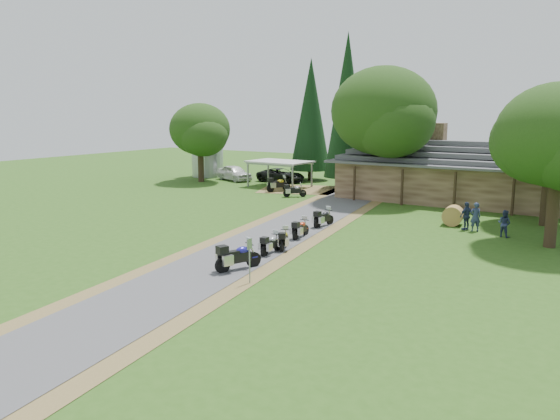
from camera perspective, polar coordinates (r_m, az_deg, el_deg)
The scene contains 25 objects.
ground at distance 27.23m, azimuth -5.48°, elevation -5.07°, with size 120.00×120.00×0.00m, color #2C5417.
driveway at distance 30.67m, azimuth -1.69°, elevation -3.27°, with size 46.00×46.00×0.00m, color #434345.
lodge at distance 46.16m, azimuth 19.25°, elevation 3.85°, with size 21.40×9.40×4.90m, color brown, non-canonical shape.
silo at distance 60.99m, azimuth -7.62°, elevation 6.79°, with size 3.47×3.47×7.04m, color gray.
carport at distance 52.23m, azimuth -0.03°, elevation 3.79°, with size 5.75×3.84×2.49m, color silver, non-canonical shape.
car_white_sedan at distance 57.35m, azimuth -4.80°, elevation 4.09°, with size 5.97×2.52×1.99m, color silver.
car_dark_suv at distance 56.02m, azimuth 0.10°, elevation 4.02°, with size 5.43×2.31×2.08m, color black.
motorcycle_row_a at distance 25.07m, azimuth -4.39°, elevation -4.71°, with size 2.09×0.68×1.43m, color navy, non-canonical shape.
motorcycle_row_b at distance 27.86m, azimuth -0.94°, elevation -3.46°, with size 1.66×0.54×1.14m, color #979A9E, non-canonical shape.
motorcycle_row_c at distance 28.84m, azimuth 0.43°, elevation -2.96°, with size 1.68×0.55×1.15m, color gold, non-canonical shape.
motorcycle_row_d at distance 31.32m, azimuth 2.19°, elevation -1.86°, with size 1.74×0.57×1.19m, color #B5371D, non-canonical shape.
motorcycle_row_e at distance 34.43m, azimuth 4.60°, elevation -0.74°, with size 1.79×0.58×1.22m, color black, non-canonical shape.
motorcycle_carport_a at distance 49.32m, azimuth -0.16°, elevation 2.78°, with size 2.11×0.69×1.44m, color gold, non-canonical shape.
motorcycle_carport_b at distance 46.19m, azimuth 1.56°, elevation 2.11°, with size 1.75×0.57×1.20m, color slate, non-canonical shape.
person_a at distance 34.97m, azimuth 19.75°, elevation -0.43°, with size 0.59×0.43×2.09m, color navy.
person_b at distance 34.03m, azimuth 22.40°, elevation -1.09°, with size 0.53×0.38×1.86m, color navy.
person_c at distance 35.20m, azimuth 18.93°, elevation -0.35°, with size 0.58×0.42×2.05m, color navy.
hay_bale at distance 36.46m, azimuth 17.63°, elevation -0.56°, with size 1.25×1.25×1.15m, color #A77F3D.
sign_post at distance 23.07m, azimuth -3.20°, elevation -5.34°, with size 0.35×0.06×1.97m, color gray, non-canonical shape.
oak_lodge_left at distance 44.70m, azimuth 10.70°, elevation 8.35°, with size 8.31×8.31×11.59m, color #193510, non-canonical shape.
oak_lodge_right at distance 38.06m, azimuth 26.36°, elevation 5.36°, with size 6.23×6.23×9.23m, color #193510, non-canonical shape.
oak_driveway at distance 32.01m, azimuth 26.99°, elevation 4.92°, with size 6.46×6.46×9.62m, color #193510, non-canonical shape.
oak_silo at distance 56.50m, azimuth -8.34°, elevation 7.31°, with size 6.16×6.16×8.65m, color #193510, non-canonical shape.
cedar_near at distance 51.46m, azimuth 6.99°, elevation 10.20°, with size 4.07×4.07×14.29m, color black.
cedar_far at distance 57.16m, azimuth 3.23°, elevation 9.38°, with size 4.19×4.19×12.53m, color black.
Camera 1 is at (16.01, -20.81, 7.22)m, focal length 35.00 mm.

